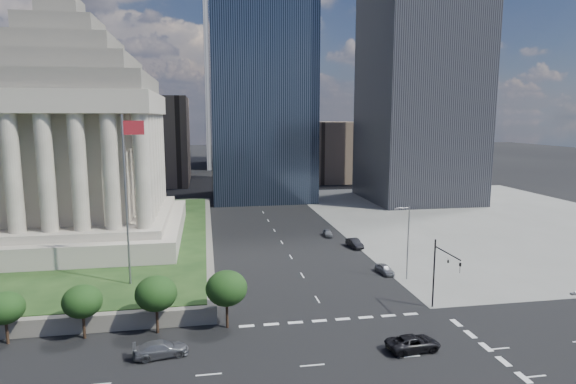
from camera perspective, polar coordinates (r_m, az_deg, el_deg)
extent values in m
plane|color=black|center=(135.79, -4.28, -0.31)|extent=(500.00, 500.00, 0.00)
cube|color=slate|center=(112.51, 21.95, -2.84)|extent=(68.00, 90.00, 0.03)
cube|color=#605C53|center=(91.80, -30.18, -5.38)|extent=(66.00, 70.00, 1.80)
cube|color=black|center=(91.59, -30.22, -4.81)|extent=(64.00, 68.00, 0.10)
cylinder|color=slate|center=(58.98, -18.63, -1.06)|extent=(0.24, 0.24, 20.00)
cube|color=maroon|center=(58.01, -17.87, 7.27)|extent=(2.40, 0.05, 1.60)
cube|color=black|center=(129.58, -3.32, 12.57)|extent=(26.00, 26.00, 60.00)
cube|color=black|center=(133.58, 15.71, 20.83)|extent=(26.00, 28.00, 100.00)
cube|color=brown|center=(169.88, 5.52, 4.91)|extent=(20.00, 30.00, 20.00)
cube|color=brown|center=(164.53, -15.89, 5.89)|extent=(24.00, 30.00, 28.00)
cylinder|color=black|center=(57.85, 16.90, -9.23)|extent=(0.18, 0.18, 8.00)
cylinder|color=black|center=(54.62, 18.35, -6.87)|extent=(0.14, 5.50, 0.14)
cube|color=black|center=(52.54, 19.73, -8.47)|extent=(0.30, 0.30, 1.10)
cube|color=slate|center=(38.69, 30.79, -10.32)|extent=(0.50, 0.22, 0.14)
cylinder|color=slate|center=(66.22, 14.03, -5.91)|extent=(0.16, 0.16, 10.00)
cylinder|color=slate|center=(64.82, 13.46, -1.86)|extent=(1.80, 0.12, 0.12)
cube|color=slate|center=(64.50, 12.72, -1.98)|extent=(0.50, 0.22, 0.14)
imported|color=black|center=(48.49, 14.63, -16.94)|extent=(5.33, 2.83, 1.43)
imported|color=#505156|center=(47.46, -14.82, -17.53)|extent=(5.21, 2.81, 1.43)
imported|color=gray|center=(69.18, 11.40, -8.94)|extent=(3.91, 1.92, 1.28)
imported|color=black|center=(81.65, 7.90, -6.03)|extent=(4.52, 2.01, 1.44)
imported|color=slate|center=(88.65, 4.73, -4.85)|extent=(1.77, 3.71, 1.22)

